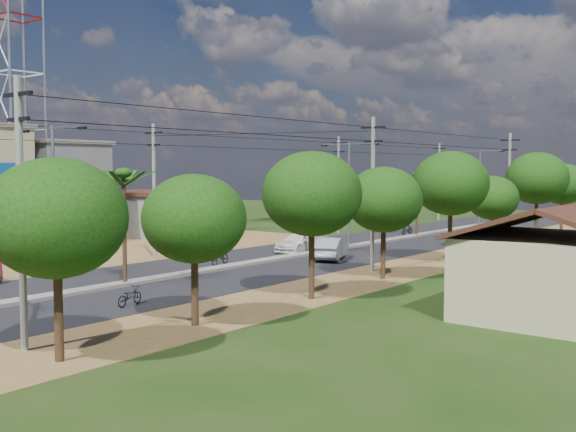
# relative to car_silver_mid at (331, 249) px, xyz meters

# --- Properties ---
(ground) EXTENTS (160.00, 160.00, 0.00)m
(ground) POSITION_rel_car_silver_mid_xyz_m (-2.78, -18.61, -0.74)
(ground) COLOR black
(ground) RESTS_ON ground
(road) EXTENTS (12.00, 110.00, 0.04)m
(road) POSITION_rel_car_silver_mid_xyz_m (-2.78, -3.61, -0.72)
(road) COLOR black
(road) RESTS_ON ground
(median) EXTENTS (1.00, 90.00, 0.18)m
(median) POSITION_rel_car_silver_mid_xyz_m (-2.78, -0.61, -0.65)
(median) COLOR #605E56
(median) RESTS_ON ground
(dirt_lot_west) EXTENTS (18.00, 46.00, 0.04)m
(dirt_lot_west) POSITION_rel_car_silver_mid_xyz_m (-17.78, -10.61, -0.72)
(dirt_lot_west) COLOR brown
(dirt_lot_west) RESTS_ON ground
(dirt_shoulder_east) EXTENTS (5.00, 90.00, 0.03)m
(dirt_shoulder_east) POSITION_rel_car_silver_mid_xyz_m (5.72, -3.61, -0.73)
(dirt_shoulder_east) COLOR brown
(dirt_shoulder_east) RESTS_ON ground
(shophouse_grey) EXTENTS (9.00, 6.40, 8.30)m
(shophouse_grey) POSITION_rel_car_silver_mid_xyz_m (-24.76, -4.61, 3.42)
(shophouse_grey) COLOR #54585D
(shophouse_grey) RESTS_ON ground
(low_shed) EXTENTS (10.40, 10.40, 3.95)m
(low_shed) POSITION_rel_car_silver_mid_xyz_m (-23.78, 5.39, 1.22)
(low_shed) COLOR #605E56
(low_shed) RESTS_ON ground
(telecom_tower) EXTENTS (3.80, 3.80, 43.00)m
(telecom_tower) POSITION_rel_car_silver_mid_xyz_m (-29.78, -4.61, 18.37)
(telecom_tower) COLOR gray
(telecom_tower) RESTS_ON ground
(house_east_near) EXTENTS (7.60, 7.50, 4.60)m
(house_east_near) POSITION_rel_car_silver_mid_xyz_m (17.22, -8.61, 1.65)
(house_east_near) COLOR tan
(house_east_near) RESTS_ON ground
(tree_east_a) EXTENTS (4.40, 4.40, 6.37)m
(tree_east_a) POSITION_rel_car_silver_mid_xyz_m (6.72, -24.61, 3.75)
(tree_east_a) COLOR black
(tree_east_a) RESTS_ON ground
(tree_east_b) EXTENTS (4.00, 4.00, 5.83)m
(tree_east_b) POSITION_rel_car_silver_mid_xyz_m (6.52, -18.61, 3.37)
(tree_east_b) COLOR black
(tree_east_b) RESTS_ON ground
(tree_east_c) EXTENTS (4.60, 4.60, 6.83)m
(tree_east_c) POSITION_rel_car_silver_mid_xyz_m (6.92, -11.61, 4.12)
(tree_east_c) COLOR black
(tree_east_c) RESTS_ON ground
(tree_east_d) EXTENTS (4.20, 4.20, 6.13)m
(tree_east_d) POSITION_rel_car_silver_mid_xyz_m (6.62, -4.61, 3.60)
(tree_east_d) COLOR black
(tree_east_d) RESTS_ON ground
(tree_east_e) EXTENTS (4.80, 4.80, 7.14)m
(tree_east_e) POSITION_rel_car_silver_mid_xyz_m (6.82, 3.39, 4.35)
(tree_east_e) COLOR black
(tree_east_e) RESTS_ON ground
(tree_east_f) EXTENTS (3.80, 3.80, 5.52)m
(tree_east_f) POSITION_rel_car_silver_mid_xyz_m (6.42, 11.39, 3.15)
(tree_east_f) COLOR black
(tree_east_f) RESTS_ON ground
(tree_east_g) EXTENTS (5.00, 5.00, 7.38)m
(tree_east_g) POSITION_rel_car_silver_mid_xyz_m (7.02, 19.39, 4.50)
(tree_east_g) COLOR black
(tree_east_g) RESTS_ON ground
(tree_east_h) EXTENTS (4.40, 4.40, 6.52)m
(tree_east_h) POSITION_rel_car_silver_mid_xyz_m (6.72, 27.39, 3.90)
(tree_east_h) COLOR black
(tree_east_h) RESTS_ON ground
(palm_median_near) EXTENTS (2.00, 2.00, 6.15)m
(palm_median_near) POSITION_rel_car_silver_mid_xyz_m (-2.78, -14.61, 4.79)
(palm_median_near) COLOR black
(palm_median_near) RESTS_ON ground
(palm_median_mid) EXTENTS (2.00, 2.00, 6.55)m
(palm_median_mid) POSITION_rel_car_silver_mid_xyz_m (-2.78, 1.39, 5.16)
(palm_median_mid) COLOR black
(palm_median_mid) RESTS_ON ground
(palm_median_far) EXTENTS (2.00, 2.00, 5.85)m
(palm_median_far) POSITION_rel_car_silver_mid_xyz_m (-2.78, 17.39, 4.52)
(palm_median_far) COLOR black
(palm_median_far) RESTS_ON ground
(streetlight_near) EXTENTS (5.10, 0.18, 8.00)m
(streetlight_near) POSITION_rel_car_silver_mid_xyz_m (-2.78, -18.61, 4.04)
(streetlight_near) COLOR gray
(streetlight_near) RESTS_ON ground
(streetlight_mid) EXTENTS (5.10, 0.18, 8.00)m
(streetlight_mid) POSITION_rel_car_silver_mid_xyz_m (-2.78, 6.39, 4.04)
(streetlight_mid) COLOR gray
(streetlight_mid) RESTS_ON ground
(streetlight_far) EXTENTS (5.10, 0.18, 8.00)m
(streetlight_far) POSITION_rel_car_silver_mid_xyz_m (-2.78, 31.39, 4.04)
(streetlight_far) COLOR gray
(streetlight_far) RESTS_ON ground
(utility_pole_w_b) EXTENTS (1.60, 0.24, 9.00)m
(utility_pole_w_b) POSITION_rel_car_silver_mid_xyz_m (-9.78, -6.61, 4.01)
(utility_pole_w_b) COLOR #605E56
(utility_pole_w_b) RESTS_ON ground
(utility_pole_w_c) EXTENTS (1.60, 0.24, 9.00)m
(utility_pole_w_c) POSITION_rel_car_silver_mid_xyz_m (-9.78, 15.39, 4.01)
(utility_pole_w_c) COLOR #605E56
(utility_pole_w_c) RESTS_ON ground
(utility_pole_w_d) EXTENTS (1.60, 0.24, 9.00)m
(utility_pole_w_d) POSITION_rel_car_silver_mid_xyz_m (-9.78, 36.39, 4.01)
(utility_pole_w_d) COLOR #605E56
(utility_pole_w_d) RESTS_ON ground
(utility_pole_e_a) EXTENTS (1.60, 0.24, 9.00)m
(utility_pole_e_a) POSITION_rel_car_silver_mid_xyz_m (4.72, -24.61, 4.01)
(utility_pole_e_a) COLOR #605E56
(utility_pole_e_a) RESTS_ON ground
(utility_pole_e_b) EXTENTS (1.60, 0.24, 9.00)m
(utility_pole_e_b) POSITION_rel_car_silver_mid_xyz_m (4.72, -2.61, 4.01)
(utility_pole_e_b) COLOR #605E56
(utility_pole_e_b) RESTS_ON ground
(utility_pole_e_c) EXTENTS (1.60, 0.24, 9.00)m
(utility_pole_e_c) POSITION_rel_car_silver_mid_xyz_m (4.72, 19.39, 4.01)
(utility_pole_e_c) COLOR #605E56
(utility_pole_e_c) RESTS_ON ground
(car_silver_mid) EXTENTS (3.22, 4.76, 1.48)m
(car_silver_mid) POSITION_rel_car_silver_mid_xyz_m (0.00, 0.00, 0.00)
(car_silver_mid) COLOR gray
(car_silver_mid) RESTS_ON ground
(car_white_far) EXTENTS (2.29, 4.70, 1.32)m
(car_white_far) POSITION_rel_car_silver_mid_xyz_m (-4.28, 2.10, -0.08)
(car_white_far) COLOR silver
(car_white_far) RESTS_ON ground
(moto_rider_east) EXTENTS (0.89, 1.66, 0.83)m
(moto_rider_east) POSITION_rel_car_silver_mid_xyz_m (1.61, -17.82, -0.33)
(moto_rider_east) COLOR black
(moto_rider_east) RESTS_ON ground
(moto_rider_west_a) EXTENTS (1.08, 2.00, 1.00)m
(moto_rider_west_a) POSITION_rel_car_silver_mid_xyz_m (-3.98, -6.34, -0.24)
(moto_rider_west_a) COLOR black
(moto_rider_west_a) RESTS_ON ground
(moto_rider_west_b) EXTENTS (0.65, 1.81, 1.07)m
(moto_rider_west_b) POSITION_rel_car_silver_mid_xyz_m (-3.98, 17.90, -0.21)
(moto_rider_west_b) COLOR black
(moto_rider_west_b) RESTS_ON ground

